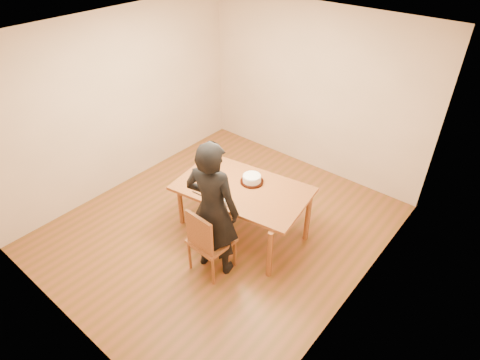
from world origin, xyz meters
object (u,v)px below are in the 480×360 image
Objects in this scene: dining_table at (242,189)px; cake_plate at (252,182)px; person at (213,210)px; dining_chair at (212,241)px; cake at (252,178)px.

dining_table is 0.18m from cake_plate.
person is (0.15, -0.73, 0.18)m from dining_table.
cake is at bearing 100.58° from dining_chair.
dining_table is 3.71× the size of dining_chair.
cake_plate is 0.17× the size of person.
person is (0.00, 0.05, 0.46)m from dining_chair.
dining_chair is 0.46m from person.
dining_table is 5.56× the size of cake_plate.
cake_plate is 1.27× the size of cake.
cake is (0.00, 0.00, 0.05)m from cake_plate.
dining_table is at bearing 103.83° from dining_chair.
cake_plate is (0.02, 0.17, 0.03)m from dining_table.
cake is 0.92m from person.
cake is (-0.13, 0.95, 0.36)m from dining_chair.
cake_plate is at bearing 100.58° from dining_chair.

